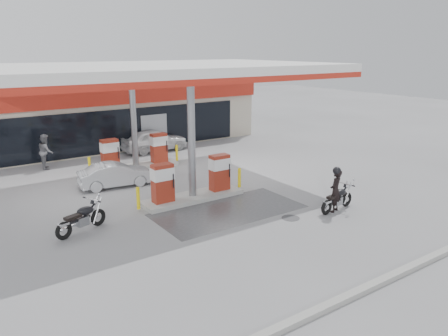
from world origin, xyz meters
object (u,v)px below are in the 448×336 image
at_px(biker_main, 335,191).
at_px(parked_car_right, 212,127).
at_px(parked_car_left, 23,148).
at_px(pump_island_far, 136,156).
at_px(attendant, 46,151).
at_px(hatchback_silver, 116,175).
at_px(pump_island_near, 192,184).
at_px(main_motorcycle, 337,199).
at_px(parked_motorcycle, 82,219).
at_px(sedan_white, 155,140).

xyz_separation_m(biker_main, parked_car_right, (4.71, 16.19, -0.32)).
xyz_separation_m(biker_main, parked_car_left, (-8.43, 16.45, -0.30)).
distance_m(pump_island_far, parked_car_right, 10.38).
distance_m(pump_island_far, parked_car_left, 7.50).
bearing_deg(attendant, pump_island_far, -114.49).
height_order(biker_main, hatchback_silver, biker_main).
bearing_deg(attendant, biker_main, -138.35).
height_order(hatchback_silver, parked_car_right, hatchback_silver).
relative_size(parked_car_left, parked_car_right, 1.00).
height_order(pump_island_near, main_motorcycle, pump_island_near).
bearing_deg(parked_motorcycle, main_motorcycle, -42.99).
height_order(parked_motorcycle, hatchback_silver, hatchback_silver).
relative_size(main_motorcycle, parked_car_left, 0.51).
bearing_deg(parked_motorcycle, pump_island_near, -12.25).
bearing_deg(hatchback_silver, main_motorcycle, -135.00).
height_order(biker_main, sedan_white, biker_main).
bearing_deg(pump_island_far, sedan_white, 50.22).
height_order(pump_island_near, parked_car_left, pump_island_near).
bearing_deg(attendant, sedan_white, -75.54).
distance_m(hatchback_silver, parked_car_left, 8.76).
distance_m(main_motorcycle, biker_main, 0.45).
bearing_deg(parked_car_left, pump_island_near, -162.27).
distance_m(pump_island_near, pump_island_far, 6.00).
bearing_deg(parked_car_right, main_motorcycle, 176.70).
xyz_separation_m(parked_motorcycle, parked_car_left, (0.47, 12.78, 0.09)).
bearing_deg(main_motorcycle, parked_car_left, 109.84).
height_order(attendant, hatchback_silver, attendant).
relative_size(hatchback_silver, parked_car_left, 0.88).
bearing_deg(parked_car_right, biker_main, 176.10).
bearing_deg(attendant, main_motorcycle, -137.69).
xyz_separation_m(pump_island_far, main_motorcycle, (4.12, -10.42, -0.25)).
xyz_separation_m(parked_motorcycle, parked_car_right, (13.61, 12.52, 0.06)).
relative_size(sedan_white, attendant, 2.20).
distance_m(biker_main, parked_car_left, 18.49).
xyz_separation_m(parked_motorcycle, sedan_white, (7.64, 9.98, 0.22)).
relative_size(pump_island_near, main_motorcycle, 2.55).
relative_size(sedan_white, hatchback_silver, 1.20).
relative_size(sedan_white, parked_car_right, 1.05).
bearing_deg(attendant, parked_car_right, -65.83).
distance_m(pump_island_near, parked_car_right, 14.58).
height_order(pump_island_near, parked_car_right, pump_island_near).
distance_m(hatchback_silver, parked_car_right, 13.42).
height_order(main_motorcycle, hatchback_silver, hatchback_silver).
relative_size(pump_island_near, biker_main, 2.96).
relative_size(pump_island_far, biker_main, 2.96).
xyz_separation_m(pump_island_far, hatchback_silver, (-2.03, -2.40, -0.14)).
relative_size(pump_island_near, hatchback_silver, 1.49).
bearing_deg(hatchback_silver, attendant, 27.65).
distance_m(parked_motorcycle, parked_car_left, 12.79).
relative_size(sedan_white, parked_car_left, 1.06).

